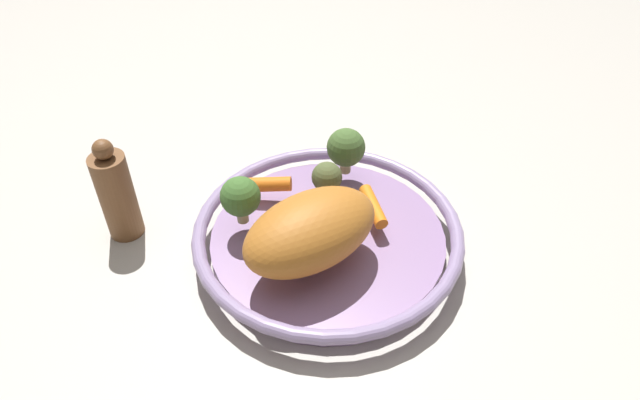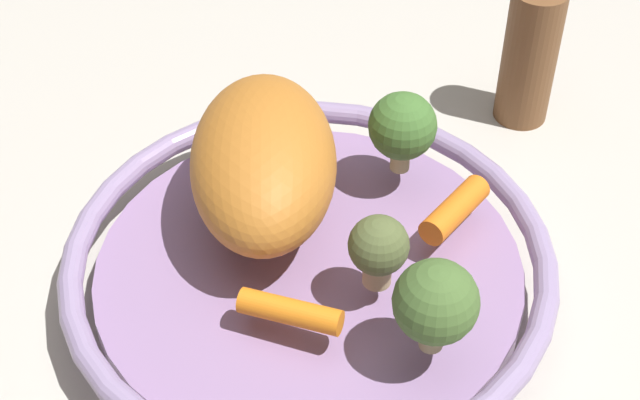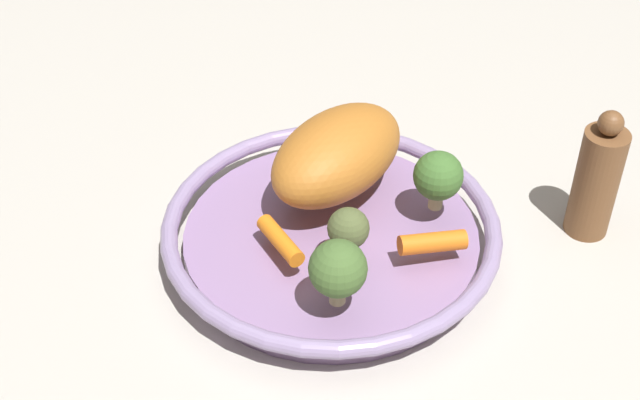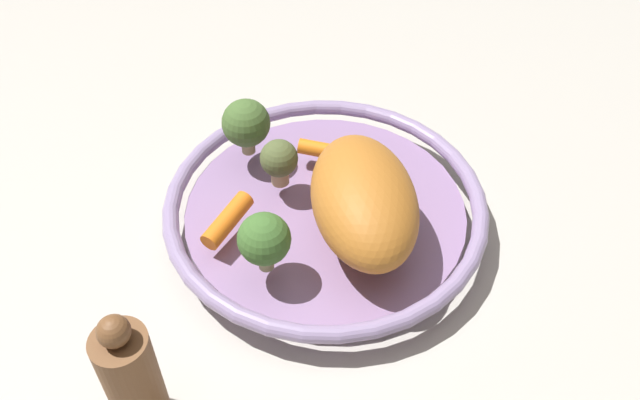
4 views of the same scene
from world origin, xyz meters
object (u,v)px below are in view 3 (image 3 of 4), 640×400
object	(u,v)px
baby_carrot_left	(280,240)
broccoli_floret_large	(348,230)
serving_bowl	(331,235)
baby_carrot_center	(432,242)
pepper_mill	(597,180)
roast_chicken_piece	(337,154)
broccoli_floret_edge	(338,269)
broccoli_floret_mid	(438,176)

from	to	relation	value
baby_carrot_left	broccoli_floret_large	world-z (taller)	broccoli_floret_large
serving_bowl	baby_carrot_center	size ratio (longest dim) A/B	5.22
pepper_mill	broccoli_floret_large	bearing A→B (deg)	-38.77
roast_chicken_piece	broccoli_floret_edge	bearing A→B (deg)	31.44
roast_chicken_piece	baby_carrot_center	size ratio (longest dim) A/B	2.60
serving_bowl	baby_carrot_center	xyz separation A→B (m)	(-0.01, 0.10, 0.03)
baby_carrot_center	broccoli_floret_mid	world-z (taller)	broccoli_floret_mid
broccoli_floret_mid	broccoli_floret_large	world-z (taller)	broccoli_floret_mid
roast_chicken_piece	baby_carrot_center	distance (m)	0.13
serving_bowl	pepper_mill	size ratio (longest dim) A/B	2.30
baby_carrot_left	pepper_mill	size ratio (longest dim) A/B	0.45
broccoli_floret_large	pepper_mill	distance (m)	0.26
broccoli_floret_large	pepper_mill	bearing A→B (deg)	141.23
roast_chicken_piece	baby_carrot_center	world-z (taller)	roast_chicken_piece
baby_carrot_center	broccoli_floret_large	distance (m)	0.08
broccoli_floret_mid	broccoli_floret_edge	world-z (taller)	broccoli_floret_edge
baby_carrot_center	broccoli_floret_mid	bearing A→B (deg)	-156.30
pepper_mill	broccoli_floret_edge	bearing A→B (deg)	-28.61
baby_carrot_center	pepper_mill	distance (m)	0.19
baby_carrot_left	broccoli_floret_edge	xyz separation A→B (m)	(0.03, 0.08, 0.03)
baby_carrot_center	baby_carrot_left	bearing A→B (deg)	-59.70
roast_chicken_piece	broccoli_floret_large	size ratio (longest dim) A/B	3.14
baby_carrot_left	broccoli_floret_mid	world-z (taller)	broccoli_floret_mid
serving_bowl	broccoli_floret_mid	size ratio (longest dim) A/B	5.25
baby_carrot_left	broccoli_floret_mid	size ratio (longest dim) A/B	1.03
serving_bowl	broccoli_floret_large	world-z (taller)	broccoli_floret_large
baby_carrot_left	serving_bowl	bearing A→B (deg)	161.24
baby_carrot_center	roast_chicken_piece	bearing A→B (deg)	-105.96
baby_carrot_left	baby_carrot_center	world-z (taller)	baby_carrot_center
broccoli_floret_large	roast_chicken_piece	bearing A→B (deg)	-143.16
baby_carrot_center	pepper_mill	bearing A→B (deg)	147.19
broccoli_floret_mid	pepper_mill	distance (m)	0.16
serving_bowl	baby_carrot_left	bearing A→B (deg)	-18.76
broccoli_floret_mid	broccoli_floret_large	size ratio (longest dim) A/B	1.20
roast_chicken_piece	broccoli_floret_mid	size ratio (longest dim) A/B	2.61
roast_chicken_piece	baby_carrot_left	world-z (taller)	roast_chicken_piece
broccoli_floret_edge	broccoli_floret_large	bearing A→B (deg)	-158.00
baby_carrot_left	baby_carrot_center	bearing A→B (deg)	120.30
roast_chicken_piece	broccoli_floret_large	distance (m)	0.10
broccoli_floret_mid	broccoli_floret_edge	size ratio (longest dim) A/B	0.97
serving_bowl	broccoli_floret_edge	bearing A→B (deg)	34.32
serving_bowl	pepper_mill	world-z (taller)	pepper_mill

